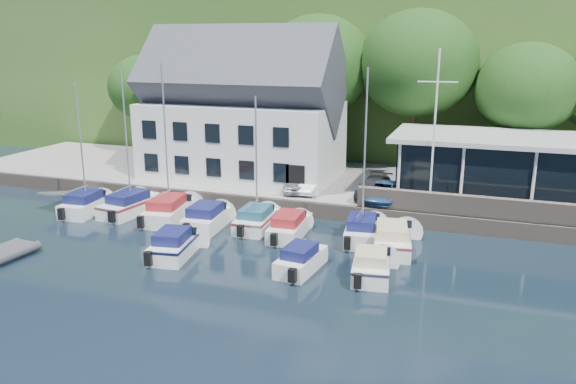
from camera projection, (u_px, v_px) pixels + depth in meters
name	position (u px, v px, depth m)	size (l,w,h in m)	color
ground	(240.00, 286.00, 25.80)	(180.00, 180.00, 0.00)	black
quay	(336.00, 186.00, 41.62)	(60.00, 13.00, 1.00)	gray
quay_face	(310.00, 210.00, 35.69)	(60.00, 0.30, 1.00)	#665C52
hillside	(416.00, 62.00, 80.23)	(160.00, 75.00, 16.00)	#294A1B
field_patch	(481.00, 5.00, 82.85)	(50.00, 30.00, 0.30)	#546733
harbor_building	(243.00, 118.00, 41.69)	(14.40, 8.20, 8.70)	silver
club_pavilion	(497.00, 167.00, 36.07)	(13.20, 7.20, 4.10)	black
seawall	(514.00, 210.00, 31.94)	(18.00, 0.50, 1.20)	#665C52
gangway	(77.00, 202.00, 39.28)	(1.20, 6.00, 1.40)	#BBBABF
car_silver	(296.00, 182.00, 38.12)	(1.49, 3.71, 1.26)	silver
car_white	(312.00, 184.00, 37.81)	(1.18, 3.37, 1.11)	silver
car_dgrey	(374.00, 188.00, 36.63)	(1.77, 4.35, 1.26)	#2B2B30
car_blue	(383.00, 191.00, 35.80)	(1.51, 3.84, 1.31)	#2B5185
flagpole	(434.00, 131.00, 33.08)	(2.28, 0.20, 9.51)	silver
tree_0	(146.00, 104.00, 50.58)	(6.41, 6.41, 8.75)	#193510
tree_1	(212.00, 106.00, 48.00)	(6.65, 6.65, 9.08)	#193510
tree_2	(318.00, 91.00, 44.96)	(8.78, 8.78, 11.99)	#193510
tree_3	(416.00, 92.00, 42.81)	(9.00, 9.00, 12.29)	#193510
tree_4	(525.00, 113.00, 40.08)	(7.23, 7.23, 9.88)	#193510
boat_r1_0	(81.00, 145.00, 35.55)	(2.04, 5.68, 9.04)	white
boat_r1_1	(127.00, 144.00, 35.46)	(2.06, 6.60, 9.15)	white
boat_r1_2	(166.00, 147.00, 34.27)	(2.15, 6.87, 9.20)	white
boat_r1_3	(207.00, 215.00, 33.72)	(2.07, 5.80, 1.48)	white
boat_r1_4	(256.00, 160.00, 32.65)	(1.97, 5.72, 8.43)	white
boat_r1_5	(290.00, 224.00, 32.28)	(1.81, 5.99, 1.38)	white
boat_r1_6	(364.00, 163.00, 30.61)	(1.92, 5.88, 8.84)	white
boat_r1_7	(392.00, 236.00, 30.25)	(2.05, 6.51, 1.43)	white
boat_r2_2	(175.00, 243.00, 29.22)	(1.89, 5.30, 1.46)	white
boat_r2_3	(301.00, 257.00, 27.39)	(1.64, 4.95, 1.35)	white
boat_r2_4	(372.00, 263.00, 26.55)	(1.86, 4.77, 1.39)	white
dinghy_1	(5.00, 251.00, 28.96)	(1.92, 3.20, 0.75)	#3E3D42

